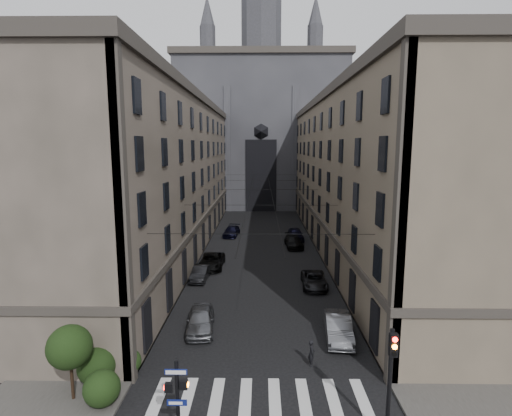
{
  "coord_description": "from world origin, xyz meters",
  "views": [
    {
      "loc": [
        0.04,
        -13.91,
        12.87
      ],
      "look_at": [
        -0.3,
        11.63,
        8.86
      ],
      "focal_mm": 28.0,
      "sensor_mm": 36.0,
      "label": 1
    }
  ],
  "objects_px": {
    "pedestrian_signal_left": "(177,397)",
    "car_right_far": "(296,234)",
    "car_left_far": "(232,231)",
    "car_right_midnear": "(314,280)",
    "traffic_light_right": "(391,372)",
    "pedestrian": "(312,353)",
    "car_left_midfar": "(212,261)",
    "car_right_midfar": "(294,242)",
    "gothic_tower": "(261,123)",
    "car_left_near": "(201,320)",
    "car_right_near": "(338,327)",
    "car_left_midnear": "(200,273)"
  },
  "relations": [
    {
      "from": "traffic_light_right",
      "to": "pedestrian",
      "type": "xyz_separation_m",
      "value": [
        -2.58,
        6.08,
        -2.5
      ]
    },
    {
      "from": "pedestrian_signal_left",
      "to": "car_right_far",
      "type": "height_order",
      "value": "pedestrian_signal_left"
    },
    {
      "from": "car_left_far",
      "to": "gothic_tower",
      "type": "bearing_deg",
      "value": 89.26
    },
    {
      "from": "car_right_midfar",
      "to": "traffic_light_right",
      "type": "bearing_deg",
      "value": -91.17
    },
    {
      "from": "gothic_tower",
      "to": "car_right_far",
      "type": "distance_m",
      "value": 39.33
    },
    {
      "from": "gothic_tower",
      "to": "car_right_far",
      "type": "bearing_deg",
      "value": -82.22
    },
    {
      "from": "car_right_near",
      "to": "pedestrian",
      "type": "relative_size",
      "value": 3.04
    },
    {
      "from": "car_left_midfar",
      "to": "car_left_far",
      "type": "xyz_separation_m",
      "value": [
        1.0,
        15.08,
        -0.04
      ]
    },
    {
      "from": "traffic_light_right",
      "to": "pedestrian",
      "type": "bearing_deg",
      "value": 112.97
    },
    {
      "from": "car_left_midfar",
      "to": "car_right_midnear",
      "type": "height_order",
      "value": "car_left_midfar"
    },
    {
      "from": "car_left_far",
      "to": "car_right_midnear",
      "type": "xyz_separation_m",
      "value": [
        9.11,
        -20.76,
        -0.03
      ]
    },
    {
      "from": "pedestrian_signal_left",
      "to": "car_right_far",
      "type": "relative_size",
      "value": 0.84
    },
    {
      "from": "car_left_midfar",
      "to": "car_right_midfar",
      "type": "xyz_separation_m",
      "value": [
        9.4,
        8.83,
        -0.01
      ]
    },
    {
      "from": "gothic_tower",
      "to": "car_right_midfar",
      "type": "distance_m",
      "value": 42.93
    },
    {
      "from": "car_left_midnear",
      "to": "car_left_far",
      "type": "xyz_separation_m",
      "value": [
        1.63,
        18.93,
        0.02
      ]
    },
    {
      "from": "car_left_midnear",
      "to": "pedestrian",
      "type": "distance_m",
      "value": 17.52
    },
    {
      "from": "car_left_midnear",
      "to": "car_left_midfar",
      "type": "xyz_separation_m",
      "value": [
        0.63,
        3.85,
        0.06
      ]
    },
    {
      "from": "car_left_midnear",
      "to": "car_right_near",
      "type": "height_order",
      "value": "car_right_near"
    },
    {
      "from": "car_left_near",
      "to": "pedestrian_signal_left",
      "type": "bearing_deg",
      "value": -91.68
    },
    {
      "from": "pedestrian_signal_left",
      "to": "car_right_near",
      "type": "relative_size",
      "value": 0.83
    },
    {
      "from": "pedestrian_signal_left",
      "to": "car_left_midnear",
      "type": "relative_size",
      "value": 0.98
    },
    {
      "from": "gothic_tower",
      "to": "car_right_midfar",
      "type": "xyz_separation_m",
      "value": [
        4.2,
        -39.17,
        -17.07
      ]
    },
    {
      "from": "pedestrian",
      "to": "car_left_near",
      "type": "bearing_deg",
      "value": 58.76
    },
    {
      "from": "gothic_tower",
      "to": "traffic_light_right",
      "type": "bearing_deg",
      "value": -85.62
    },
    {
      "from": "traffic_light_right",
      "to": "car_right_midnear",
      "type": "relative_size",
      "value": 1.09
    },
    {
      "from": "gothic_tower",
      "to": "car_right_midnear",
      "type": "height_order",
      "value": "gothic_tower"
    },
    {
      "from": "traffic_light_right",
      "to": "pedestrian",
      "type": "distance_m",
      "value": 7.06
    },
    {
      "from": "car_right_midnear",
      "to": "car_right_far",
      "type": "bearing_deg",
      "value": 92.12
    },
    {
      "from": "gothic_tower",
      "to": "pedestrian",
      "type": "bearing_deg",
      "value": -87.42
    },
    {
      "from": "car_left_midfar",
      "to": "car_left_far",
      "type": "bearing_deg",
      "value": 86.81
    },
    {
      "from": "traffic_light_right",
      "to": "car_left_near",
      "type": "distance_m",
      "value": 14.58
    },
    {
      "from": "traffic_light_right",
      "to": "car_right_midfar",
      "type": "xyz_separation_m",
      "value": [
        -1.4,
        33.87,
        -2.56
      ]
    },
    {
      "from": "pedestrian_signal_left",
      "to": "car_left_midnear",
      "type": "distance_m",
      "value": 21.8
    },
    {
      "from": "car_left_near",
      "to": "car_right_midnear",
      "type": "bearing_deg",
      "value": 38.92
    },
    {
      "from": "car_left_near",
      "to": "car_left_far",
      "type": "height_order",
      "value": "car_left_near"
    },
    {
      "from": "pedestrian_signal_left",
      "to": "car_left_far",
      "type": "bearing_deg",
      "value": 90.97
    },
    {
      "from": "gothic_tower",
      "to": "car_left_midnear",
      "type": "distance_m",
      "value": 54.91
    },
    {
      "from": "gothic_tower",
      "to": "car_left_far",
      "type": "xyz_separation_m",
      "value": [
        -4.2,
        -32.91,
        -17.1
      ]
    },
    {
      "from": "pedestrian_signal_left",
      "to": "traffic_light_right",
      "type": "height_order",
      "value": "traffic_light_right"
    },
    {
      "from": "gothic_tower",
      "to": "car_right_midnear",
      "type": "xyz_separation_m",
      "value": [
        4.91,
        -53.67,
        -17.13
      ]
    },
    {
      "from": "car_left_near",
      "to": "car_left_midfar",
      "type": "distance_m",
      "value": 14.57
    },
    {
      "from": "gothic_tower",
      "to": "car_right_far",
      "type": "height_order",
      "value": "gothic_tower"
    },
    {
      "from": "car_left_midnear",
      "to": "car_right_midfar",
      "type": "xyz_separation_m",
      "value": [
        10.03,
        12.68,
        0.05
      ]
    },
    {
      "from": "car_left_midfar",
      "to": "car_right_near",
      "type": "distance_m",
      "value": 18.77
    },
    {
      "from": "traffic_light_right",
      "to": "car_right_midfar",
      "type": "bearing_deg",
      "value": 92.37
    },
    {
      "from": "gothic_tower",
      "to": "pedestrian_signal_left",
      "type": "xyz_separation_m",
      "value": [
        -3.51,
        -73.46,
        -15.48
      ]
    },
    {
      "from": "pedestrian_signal_left",
      "to": "traffic_light_right",
      "type": "distance_m",
      "value": 9.18
    },
    {
      "from": "car_left_midnear",
      "to": "pedestrian_signal_left",
      "type": "bearing_deg",
      "value": -81.12
    },
    {
      "from": "gothic_tower",
      "to": "car_right_midnear",
      "type": "bearing_deg",
      "value": -84.77
    },
    {
      "from": "traffic_light_right",
      "to": "car_left_midfar",
      "type": "height_order",
      "value": "traffic_light_right"
    }
  ]
}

